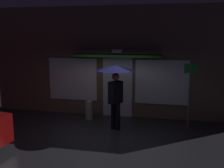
# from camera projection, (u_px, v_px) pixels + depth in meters

# --- Properties ---
(ground_plane) EXTENTS (18.00, 18.00, 0.00)m
(ground_plane) POSITION_uv_depth(u_px,v_px,m) (103.00, 137.00, 8.12)
(ground_plane) COLOR #26262B
(building_facade) EXTENTS (9.88, 1.00, 4.06)m
(building_facade) POSITION_uv_depth(u_px,v_px,m) (118.00, 62.00, 10.01)
(building_facade) COLOR brown
(building_facade) RESTS_ON ground
(person_with_umbrella) EXTENTS (1.20, 1.20, 2.12)m
(person_with_umbrella) POSITION_uv_depth(u_px,v_px,m) (116.00, 77.00, 8.47)
(person_with_umbrella) COLOR black
(person_with_umbrella) RESTS_ON ground
(street_sign_post) EXTENTS (0.40, 0.07, 2.22)m
(street_sign_post) POSITION_uv_depth(u_px,v_px,m) (190.00, 90.00, 8.64)
(street_sign_post) COLOR #595B60
(street_sign_post) RESTS_ON ground
(sidewalk_bollard) EXTENTS (0.28, 0.28, 0.66)m
(sidewalk_bollard) POSITION_uv_depth(u_px,v_px,m) (89.00, 110.00, 9.81)
(sidewalk_bollard) COLOR #9E998E
(sidewalk_bollard) RESTS_ON ground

